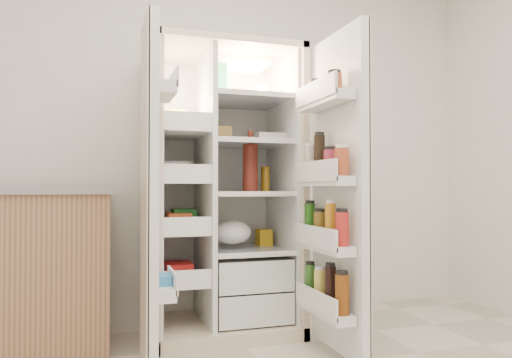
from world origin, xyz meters
name	(u,v)px	position (x,y,z in m)	size (l,w,h in m)	color
wall_back	(218,128)	(0.00, 2.00, 1.35)	(4.00, 0.02, 2.70)	white
refrigerator	(222,214)	(-0.05, 1.65, 0.74)	(0.92, 0.70, 1.80)	beige
freezer_door	(150,193)	(-0.57, 1.05, 0.89)	(0.15, 0.40, 1.72)	white
fridge_door	(336,195)	(0.41, 0.96, 0.87)	(0.17, 0.58, 1.72)	white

